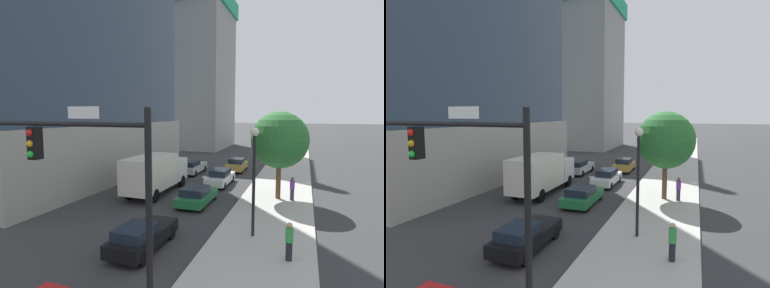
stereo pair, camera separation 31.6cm
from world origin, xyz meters
The scene contains 13 objects.
sidewalk centered at (7.71, 20.00, 0.07)m, with size 5.14×120.00×0.15m, color #B2AFA8.
construction_building centered at (-10.26, 52.00, 15.49)m, with size 12.72×15.57×37.42m.
traffic_light_pole centered at (3.67, 3.62, 4.73)m, with size 6.23×0.48×6.60m.
street_lamp centered at (7.18, 11.81, 3.87)m, with size 0.44×0.44×5.67m.
street_tree centered at (7.82, 19.62, 4.56)m, with size 4.23×4.23×6.54m.
car_gold centered at (2.43, 30.03, 0.71)m, with size 1.85×4.22×1.45m.
car_white centered at (2.43, 22.91, 0.72)m, with size 1.75×4.70×1.45m.
car_silver centered at (-1.71, 26.86, 0.76)m, with size 1.74×4.67×1.49m.
car_black centered at (2.43, 8.62, 0.70)m, with size 1.75×4.41×1.39m.
car_green centered at (2.43, 16.41, 0.67)m, with size 1.92×4.29×1.35m.
box_truck centered at (-1.71, 18.09, 1.78)m, with size 2.44×7.65×3.18m.
pedestrian_purple_shirt centered at (8.84, 19.43, 1.03)m, with size 0.34×0.34×1.72m.
pedestrian_green_shirt centered at (9.09, 9.68, 1.02)m, with size 0.34×0.34×1.70m.
Camera 1 is at (9.55, -3.74, 6.56)m, focal length 28.57 mm.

